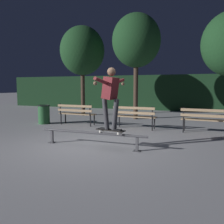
# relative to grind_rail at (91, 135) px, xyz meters

# --- Properties ---
(ground_plane) EXTENTS (90.00, 90.00, 0.00)m
(ground_plane) POSITION_rel_grind_rail_xyz_m (0.00, 0.11, -0.32)
(ground_plane) COLOR #99999E
(hedge_backdrop) EXTENTS (24.00, 1.20, 2.36)m
(hedge_backdrop) POSITION_rel_grind_rail_xyz_m (0.00, 10.82, 0.86)
(hedge_backdrop) COLOR black
(hedge_backdrop) RESTS_ON ground
(grind_rail) EXTENTS (3.01, 0.18, 0.40)m
(grind_rail) POSITION_rel_grind_rail_xyz_m (0.00, 0.00, 0.00)
(grind_rail) COLOR #47474C
(grind_rail) RESTS_ON ground
(skateboard) EXTENTS (0.80, 0.33, 0.09)m
(skateboard) POSITION_rel_grind_rail_xyz_m (0.54, 0.00, 0.16)
(skateboard) COLOR black
(skateboard) RESTS_ON grind_rail
(skateboarder) EXTENTS (0.63, 1.39, 1.56)m
(skateboarder) POSITION_rel_grind_rail_xyz_m (0.54, -0.00, 1.09)
(skateboarder) COLOR black
(skateboarder) RESTS_ON skateboard
(park_bench_leftmost) EXTENTS (1.62, 0.48, 0.88)m
(park_bench_leftmost) POSITION_rel_grind_rail_xyz_m (-2.14, 2.95, 0.22)
(park_bench_leftmost) COLOR black
(park_bench_leftmost) RESTS_ON ground
(park_bench_left_center) EXTENTS (1.62, 0.48, 0.88)m
(park_bench_left_center) POSITION_rel_grind_rail_xyz_m (0.33, 2.95, 0.22)
(park_bench_left_center) COLOR black
(park_bench_left_center) RESTS_ON ground
(park_bench_right_center) EXTENTS (1.62, 0.48, 0.88)m
(park_bench_right_center) POSITION_rel_grind_rail_xyz_m (2.80, 2.95, 0.22)
(park_bench_right_center) COLOR black
(park_bench_right_center) RESTS_ON ground
(tree_far_left) EXTENTS (2.38, 2.38, 4.81)m
(tree_far_left) POSITION_rel_grind_rail_xyz_m (-3.48, 6.04, 3.17)
(tree_far_left) COLOR #3D2D23
(tree_far_left) RESTS_ON ground
(tree_behind_benches) EXTENTS (2.30, 2.30, 5.02)m
(tree_behind_benches) POSITION_rel_grind_rail_xyz_m (-0.38, 5.64, 3.41)
(tree_behind_benches) COLOR #3D2D23
(tree_behind_benches) RESTS_ON ground
(trash_can) EXTENTS (0.52, 0.52, 0.80)m
(trash_can) POSITION_rel_grind_rail_xyz_m (-3.62, 2.78, 0.10)
(trash_can) COLOR #23562D
(trash_can) RESTS_ON ground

